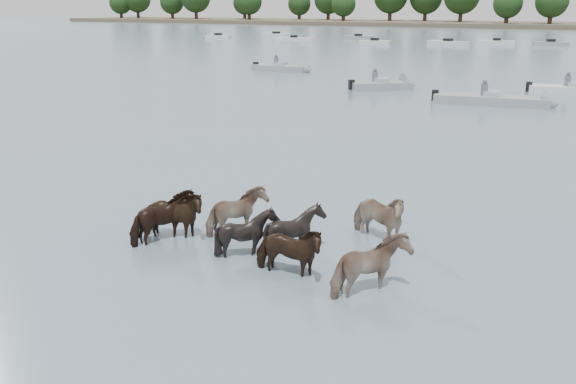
% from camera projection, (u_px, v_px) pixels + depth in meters
% --- Properties ---
extents(ground, '(400.00, 400.00, 0.00)m').
position_uv_depth(ground, '(264.00, 262.00, 12.76)').
color(ground, slate).
rests_on(ground, ground).
extents(shoreline, '(160.00, 30.00, 1.00)m').
position_uv_depth(shoreline, '(316.00, 22.00, 170.55)').
color(shoreline, '#4C4233').
rests_on(shoreline, ground).
extents(pony_herd, '(6.58, 3.98, 1.36)m').
position_uv_depth(pony_herd, '(266.00, 232.00, 13.15)').
color(pony_herd, black).
rests_on(pony_herd, ground).
extents(motorboat_a, '(4.37, 3.90, 1.92)m').
position_uv_depth(motorboat_a, '(391.00, 85.00, 38.80)').
color(motorboat_a, gray).
rests_on(motorboat_a, ground).
extents(motorboat_b, '(6.64, 2.35, 1.92)m').
position_uv_depth(motorboat_b, '(507.00, 101.00, 32.51)').
color(motorboat_b, gray).
rests_on(motorboat_b, ground).
extents(motorboat_f, '(5.16, 1.90, 1.92)m').
position_uv_depth(motorboat_f, '(289.00, 69.00, 49.01)').
color(motorboat_f, gray).
rests_on(motorboat_f, ground).
extents(distant_flotilla, '(106.41, 20.64, 0.93)m').
position_uv_depth(distant_flotilla, '(563.00, 45.00, 77.59)').
color(distant_flotilla, silver).
rests_on(distant_flotilla, ground).
extents(treeline, '(145.54, 21.45, 11.73)m').
position_uv_depth(treeline, '(317.00, 0.00, 168.63)').
color(treeline, '#382619').
rests_on(treeline, ground).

